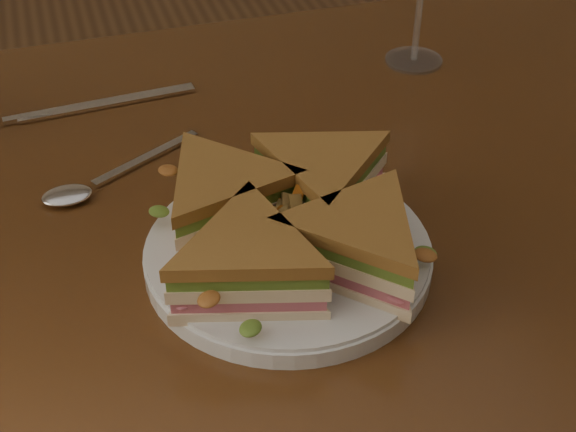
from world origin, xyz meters
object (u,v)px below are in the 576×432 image
Objects in this scene: sandwich_wedges at (288,221)px; spoon at (87,187)px; knife at (95,106)px; table at (236,280)px; plate at (288,254)px.

sandwich_wedges is 0.22m from spoon.
sandwich_wedges is 0.34m from knife.
table is at bearing 105.40° from sandwich_wedges.
plate is 0.22m from spoon.
sandwich_wedges is (0.03, -0.09, 0.14)m from table.
spoon is (-0.15, 0.16, -0.00)m from plate.
plate is 0.34m from knife.
sandwich_wedges is 1.77× the size of spoon.
table is 4.06× the size of sandwich_wedges.
plate is (0.03, -0.09, 0.11)m from table.
sandwich_wedges is at bearing -74.19° from spoon.
knife is (0.03, 0.16, -0.00)m from spoon.
sandwich_wedges is at bearing 116.57° from plate.
spoon is at bearing 153.89° from table.
spoon reaches higher than table.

